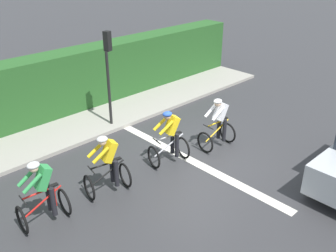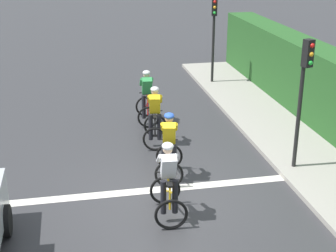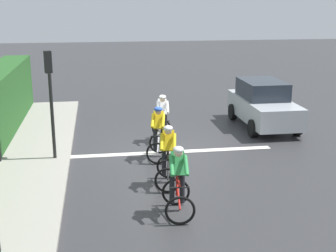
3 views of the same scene
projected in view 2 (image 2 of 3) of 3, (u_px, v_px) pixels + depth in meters
ground_plane at (164, 196)px, 11.35m from camera, size 80.00×80.00×0.00m
sidewalk_kerb at (305, 145)px, 13.95m from camera, size 2.80×18.86×0.12m
stone_wall_low at (336, 133)px, 14.01m from camera, size 0.44×18.86×0.69m
road_marking_stop_line at (161, 189)px, 11.65m from camera, size 7.00×0.30×0.01m
cyclist_lead at (147, 98)px, 15.49m from camera, size 0.76×1.13×1.66m
cyclist_second at (155, 117)px, 13.88m from camera, size 0.86×1.19×1.66m
cyclist_mid at (169, 148)px, 11.89m from camera, size 0.88×1.20×1.66m
cyclist_fourth at (168, 183)px, 10.23m from camera, size 0.75×1.13×1.66m
traffic_light_near_crossing at (303, 86)px, 11.73m from camera, size 0.25×0.31×3.34m
traffic_light_far_junction at (214, 28)px, 18.86m from camera, size 0.24×0.31×3.34m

